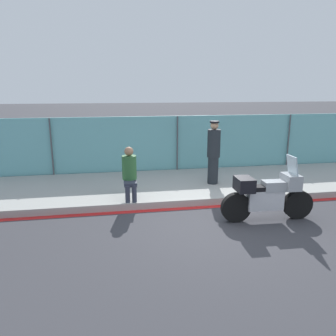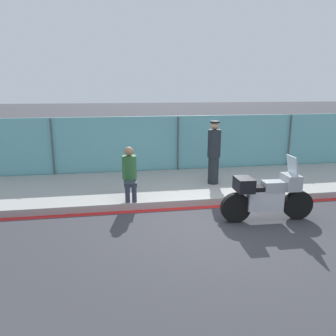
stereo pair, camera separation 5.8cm
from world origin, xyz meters
name	(u,v)px [view 1 (the left image)]	position (x,y,z in m)	size (l,w,h in m)	color
ground_plane	(216,224)	(0.00, 0.00, 0.00)	(120.00, 120.00, 0.00)	#38383D
sidewalk	(188,185)	(0.00, 2.76, 0.09)	(30.43, 3.20, 0.18)	#9E9E99
curb_paint_stripe	(203,207)	(0.00, 1.07, 0.00)	(30.43, 0.18, 0.01)	red
storefront_fence	(177,145)	(0.00, 4.45, 1.00)	(28.91, 0.17, 2.01)	#6BB2B7
motorcycle	(267,195)	(1.17, 0.04, 0.60)	(2.14, 0.55, 1.48)	black
officer_standing	(214,152)	(0.70, 2.52, 1.12)	(0.38, 0.38, 1.83)	#1E2328
person_seated_on_curb	(130,170)	(-1.79, 1.63, 0.90)	(0.37, 0.67, 1.31)	#2D3342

